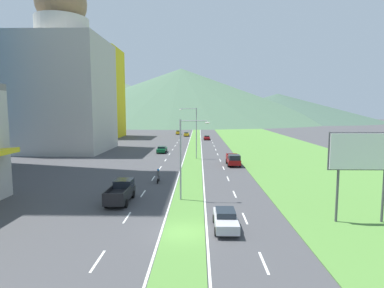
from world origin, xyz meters
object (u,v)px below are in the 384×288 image
object	(u,v)px
pickup_truck_1	(121,192)
car_1	(178,132)
motorcycle_rider	(158,177)
pickup_truck_0	(233,160)
car_0	(207,138)
car_5	(162,149)
street_lamp_mid	(194,130)
street_lamp_near	(184,153)
billboard_roadside	(363,155)
car_3	(226,219)
car_2	(186,134)

from	to	relation	value
pickup_truck_1	car_1	bearing A→B (deg)	-0.02
car_1	motorcycle_rider	xyz separation A→B (m)	(2.67, -79.86, -0.03)
pickup_truck_0	motorcycle_rider	size ratio (longest dim) A/B	2.70
car_0	car_1	xyz separation A→B (m)	(-10.39, 21.66, 0.07)
car_5	motorcycle_rider	distance (m)	28.27
street_lamp_mid	car_0	bearing A→B (deg)	85.03
car_5	street_lamp_mid	bearing A→B (deg)	-139.27
street_lamp_near	billboard_roadside	size ratio (longest dim) A/B	1.11
billboard_roadside	car_0	xyz separation A→B (m)	(-10.77, 72.07, -4.93)
car_1	car_5	xyz separation A→B (m)	(-0.23, -51.73, -0.03)
car_0	pickup_truck_0	size ratio (longest dim) A/B	0.85
street_lamp_near	car_3	bearing A→B (deg)	-64.81
car_2	motorcycle_rider	world-z (taller)	motorcycle_rider
car_5	motorcycle_rider	bearing A→B (deg)	-174.10
billboard_roadside	car_3	bearing A→B (deg)	-172.15
billboard_roadside	motorcycle_rider	distance (m)	23.62
billboard_roadside	car_1	xyz separation A→B (m)	(-21.15, 93.73, -4.86)
car_5	car_3	bearing A→B (deg)	-166.79
car_5	pickup_truck_1	xyz separation A→B (m)	(0.20, -36.52, 0.24)
pickup_truck_0	motorcycle_rider	world-z (taller)	pickup_truck_0
car_0	pickup_truck_0	bearing A→B (deg)	4.12
billboard_roadside	pickup_truck_0	world-z (taller)	billboard_roadside
street_lamp_mid	car_1	bearing A→B (deg)	96.67
car_0	motorcycle_rider	distance (m)	58.70
pickup_truck_1	pickup_truck_0	bearing A→B (deg)	-33.38
street_lamp_mid	car_1	world-z (taller)	street_lamp_mid
street_lamp_near	car_2	bearing A→B (deg)	92.14
motorcycle_rider	street_lamp_near	bearing A→B (deg)	-154.42
billboard_roadside	pickup_truck_0	size ratio (longest dim) A/B	1.39
pickup_truck_1	motorcycle_rider	xyz separation A→B (m)	(2.71, 8.40, -0.24)
street_lamp_mid	car_0	xyz separation A→B (m)	(3.35, 38.51, -4.90)
car_0	street_lamp_mid	bearing A→B (deg)	-4.97
motorcycle_rider	billboard_roadside	bearing A→B (deg)	-126.91
billboard_roadside	pickup_truck_1	size ratio (longest dim) A/B	1.39
street_lamp_near	pickup_truck_0	size ratio (longest dim) A/B	1.55
street_lamp_near	car_1	xyz separation A→B (m)	(-6.38, 87.60, -4.09)
billboard_roadside	car_3	size ratio (longest dim) A/B	1.68
pickup_truck_0	billboard_roadside	bearing A→B (deg)	15.86
car_1	car_5	distance (m)	51.73
car_3	street_lamp_mid	bearing A→B (deg)	-175.19
street_lamp_near	car_2	world-z (taller)	street_lamp_near
car_0	car_2	distance (m)	14.95
billboard_roadside	car_1	size ratio (longest dim) A/B	1.62
car_1	pickup_truck_0	distance (m)	68.81
street_lamp_mid	car_2	xyz separation A→B (m)	(-3.61, 51.74, -4.85)
car_3	car_2	bearing A→B (deg)	-175.68
street_lamp_near	car_5	size ratio (longest dim) A/B	1.76
car_0	pickup_truck_0	xyz separation A→B (m)	(3.30, -45.78, 0.28)
street_lamp_mid	car_5	bearing A→B (deg)	130.73
street_lamp_near	motorcycle_rider	distance (m)	9.52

